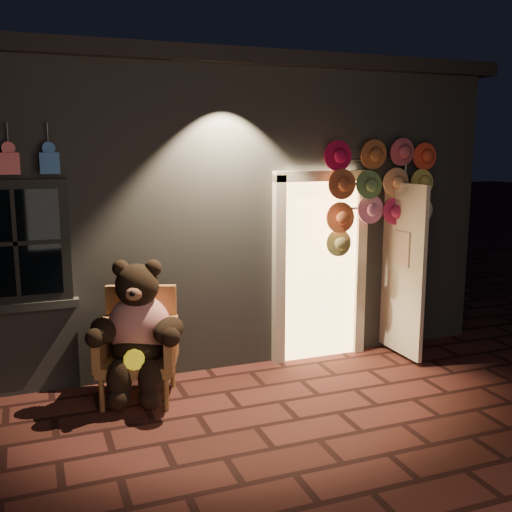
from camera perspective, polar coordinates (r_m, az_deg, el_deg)
ground at (r=5.53m, az=-0.03°, el=-15.96°), size 60.00×60.00×0.00m
shop_building at (r=8.83m, az=-9.35°, el=5.57°), size 7.30×5.95×3.51m
wicker_armchair at (r=6.08m, az=-11.08°, el=-8.19°), size 0.90×0.87×1.08m
teddy_bear at (r=5.90m, az=-11.19°, el=-6.99°), size 0.93×0.87×1.35m
hat_rack at (r=7.04m, az=11.82°, el=6.16°), size 1.42×0.22×2.52m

